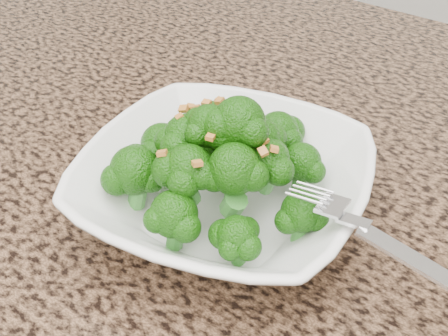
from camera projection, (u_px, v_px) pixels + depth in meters
The scene contains 5 objects.
granite_counter at pixel (209, 205), 0.53m from camera, with size 1.64×1.04×0.03m, color brown.
bowl at pixel (224, 187), 0.48m from camera, with size 0.24×0.24×0.06m, color white.
broccoli_pile at pixel (224, 121), 0.44m from camera, with size 0.21×0.21×0.07m, color #19590A, non-canonical shape.
garlic_topping at pixel (224, 76), 0.42m from camera, with size 0.13×0.13×0.01m, color orange, non-canonical shape.
fork at pixel (360, 224), 0.39m from camera, with size 0.19×0.03×0.01m, color silver, non-canonical shape.
Camera 1 is at (0.25, -0.01, 1.24)m, focal length 45.00 mm.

